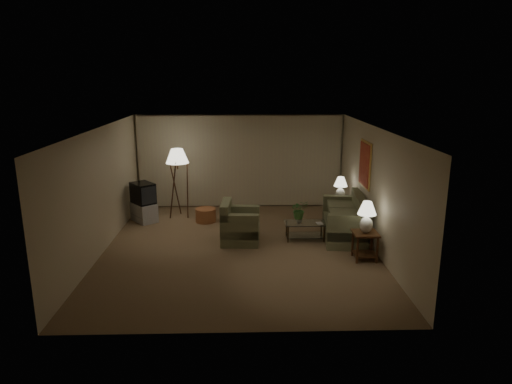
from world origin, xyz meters
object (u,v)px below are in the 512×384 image
(tv_cabinet, at_px, (144,212))
(floor_lamp, at_px, (178,182))
(coffee_table, at_px, (305,228))
(crt_tv, at_px, (143,193))
(armchair, at_px, (240,226))
(sofa, at_px, (344,221))
(vase, at_px, (299,220))
(table_lamp_near, at_px, (367,214))
(ottoman, at_px, (206,215))
(side_table_near, at_px, (365,241))
(table_lamp_far, at_px, (341,186))
(side_table_far, at_px, (340,207))

(tv_cabinet, distance_m, floor_lamp, 1.21)
(coffee_table, distance_m, crt_tv, 4.40)
(floor_lamp, bearing_deg, armchair, -49.77)
(sofa, relative_size, vase, 13.03)
(armchair, bearing_deg, floor_lamp, 43.94)
(table_lamp_near, xyz_separation_m, coffee_table, (-1.10, 1.25, -0.72))
(ottoman, bearing_deg, side_table_near, -36.90)
(armchair, bearing_deg, table_lamp_near, -109.63)
(tv_cabinet, bearing_deg, table_lamp_near, 22.87)
(table_lamp_far, distance_m, crt_tv, 5.21)
(coffee_table, bearing_deg, sofa, 6.04)
(table_lamp_near, relative_size, vase, 4.31)
(side_table_near, relative_size, table_lamp_near, 0.89)
(table_lamp_far, distance_m, coffee_table, 1.87)
(tv_cabinet, bearing_deg, armchair, 18.53)
(vase, bearing_deg, sofa, 5.22)
(armchair, distance_m, floor_lamp, 2.68)
(crt_tv, xyz_separation_m, vase, (3.95, -1.51, -0.28))
(tv_cabinet, relative_size, ottoman, 1.58)
(side_table_far, height_order, table_lamp_near, table_lamp_near)
(coffee_table, xyz_separation_m, tv_cabinet, (-4.10, 1.51, -0.02))
(floor_lamp, bearing_deg, side_table_far, -7.00)
(coffee_table, bearing_deg, ottoman, 150.01)
(table_lamp_near, height_order, vase, table_lamp_near)
(side_table_far, bearing_deg, tv_cabinet, 178.22)
(table_lamp_far, height_order, crt_tv, table_lamp_far)
(side_table_far, bearing_deg, armchair, -150.79)
(coffee_table, bearing_deg, crt_tv, 159.78)
(side_table_near, bearing_deg, table_lamp_near, 165.96)
(side_table_far, bearing_deg, crt_tv, 178.22)
(table_lamp_far, xyz_separation_m, floor_lamp, (-4.31, 0.53, 0.03))
(table_lamp_near, bearing_deg, table_lamp_far, 90.00)
(floor_lamp, bearing_deg, ottoman, -31.24)
(armchair, height_order, crt_tv, crt_tv)
(side_table_near, height_order, side_table_far, same)
(armchair, bearing_deg, sofa, -81.27)
(armchair, height_order, vase, armchair)
(side_table_near, height_order, floor_lamp, floor_lamp)
(tv_cabinet, bearing_deg, side_table_far, 49.06)
(tv_cabinet, xyz_separation_m, vase, (3.95, -1.51, 0.24))
(armchair, distance_m, ottoman, 1.81)
(tv_cabinet, bearing_deg, crt_tv, 0.00)
(ottoman, bearing_deg, floor_lamp, 148.76)
(vase, bearing_deg, table_lamp_near, -45.11)
(ottoman, bearing_deg, table_lamp_far, -1.15)
(tv_cabinet, relative_size, vase, 5.47)
(tv_cabinet, relative_size, floor_lamp, 0.45)
(sofa, xyz_separation_m, side_table_far, (0.15, 1.25, -0.02))
(coffee_table, relative_size, vase, 6.30)
(ottoman, bearing_deg, side_table_far, -1.15)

